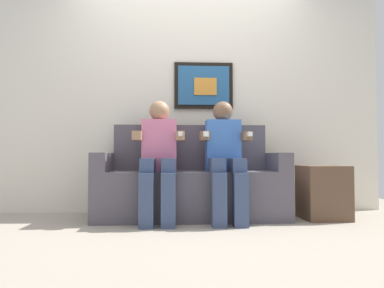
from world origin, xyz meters
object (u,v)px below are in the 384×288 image
at_px(person_on_left, 159,154).
at_px(person_on_right, 225,154).
at_px(couch, 191,185).
at_px(side_table_right, 323,192).

relative_size(person_on_left, person_on_right, 1.00).
relative_size(couch, person_on_right, 1.61).
height_order(person_on_left, person_on_right, same).
relative_size(couch, person_on_left, 1.61).
bearing_deg(side_table_right, person_on_left, -177.73).
xyz_separation_m(couch, person_on_right, (0.30, -0.17, 0.29)).
distance_m(couch, side_table_right, 1.25).
height_order(person_on_left, side_table_right, person_on_left).
distance_m(couch, person_on_right, 0.45).
xyz_separation_m(couch, side_table_right, (1.24, -0.11, -0.06)).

